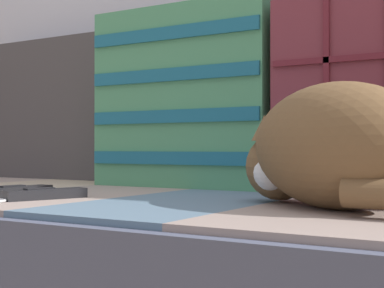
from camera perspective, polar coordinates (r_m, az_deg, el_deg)
sofa_backrest at (r=1.51m, az=4.05°, el=4.09°), size 1.78×0.14×0.42m
throw_pillow_quilted at (r=1.24m, az=16.50°, el=4.61°), size 0.36×0.14×0.40m
throw_pillow_striped at (r=1.41m, az=-0.62°, el=4.53°), size 0.46×0.14×0.43m
sleeping_cat at (r=0.93m, az=12.95°, el=-0.54°), size 0.37×0.32×0.19m
game_remote_near at (r=1.19m, az=-16.94°, el=-4.44°), size 0.06×0.20×0.02m
game_remote_far at (r=1.10m, az=-14.40°, el=-4.77°), size 0.11×0.20×0.02m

